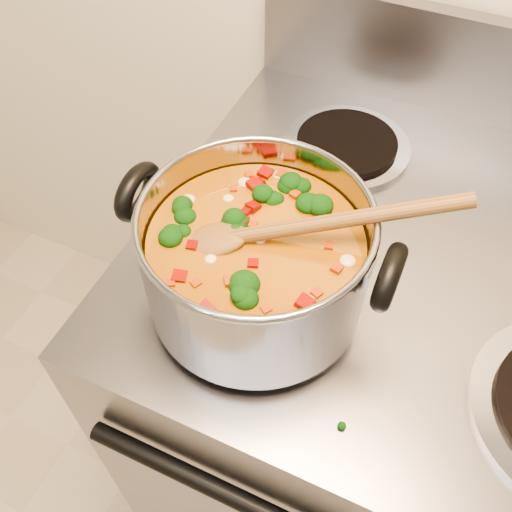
% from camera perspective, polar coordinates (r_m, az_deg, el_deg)
% --- Properties ---
extents(electric_range, '(0.77, 0.70, 1.08)m').
position_cam_1_polar(electric_range, '(1.15, 12.46, -14.24)').
color(electric_range, gray).
rests_on(electric_range, ground).
extents(stockpot, '(0.31, 0.25, 0.15)m').
position_cam_1_polar(stockpot, '(0.63, -0.02, -0.39)').
color(stockpot, gray).
rests_on(stockpot, electric_range).
extents(wooden_spoon, '(0.29, 0.15, 0.09)m').
position_cam_1_polar(wooden_spoon, '(0.59, 2.07, 2.57)').
color(wooden_spoon, brown).
rests_on(wooden_spoon, stockpot).
extents(cooktop_crumbs, '(0.02, 0.05, 0.01)m').
position_cam_1_polar(cooktop_crumbs, '(0.78, 11.49, 2.31)').
color(cooktop_crumbs, black).
rests_on(cooktop_crumbs, electric_range).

